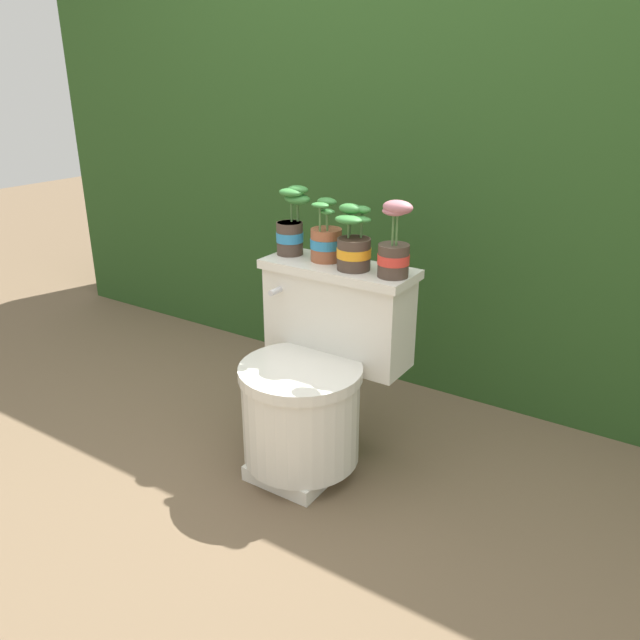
% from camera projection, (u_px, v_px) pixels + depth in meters
% --- Properties ---
extents(ground_plane, '(12.00, 12.00, 0.00)m').
position_uv_depth(ground_plane, '(305.00, 466.00, 2.14)').
color(ground_plane, brown).
extents(hedge_backdrop, '(4.08, 0.79, 1.68)m').
position_uv_depth(hedge_backdrop, '(452.00, 175.00, 2.73)').
color(hedge_backdrop, '#284C1E').
rests_on(hedge_backdrop, ground).
extents(toilet, '(0.52, 0.53, 0.67)m').
position_uv_depth(toilet, '(315.00, 377.00, 2.07)').
color(toilet, silver).
rests_on(toilet, ground).
extents(potted_plant_left, '(0.11, 0.11, 0.23)m').
position_uv_depth(potted_plant_left, '(291.00, 225.00, 2.14)').
color(potted_plant_left, '#47382D').
rests_on(potted_plant_left, toilet).
extents(potted_plant_midleft, '(0.11, 0.12, 0.20)m').
position_uv_depth(potted_plant_midleft, '(326.00, 240.00, 2.07)').
color(potted_plant_midleft, '#9E5638').
rests_on(potted_plant_midleft, toilet).
extents(potted_plant_middle, '(0.13, 0.12, 0.20)m').
position_uv_depth(potted_plant_middle, '(354.00, 245.00, 1.98)').
color(potted_plant_middle, '#47382D').
rests_on(potted_plant_middle, toilet).
extents(potted_plant_midright, '(0.11, 0.10, 0.24)m').
position_uv_depth(potted_plant_midright, '(394.00, 249.00, 1.90)').
color(potted_plant_midright, '#47382D').
rests_on(potted_plant_midright, toilet).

